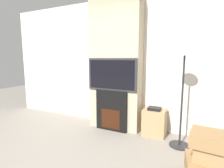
% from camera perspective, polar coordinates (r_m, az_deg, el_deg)
% --- Properties ---
extents(wall_back, '(6.00, 0.06, 2.70)m').
position_cam_1_polar(wall_back, '(3.80, 2.53, 6.69)').
color(wall_back, silver).
rests_on(wall_back, ground_plane).
extents(chimney_breast, '(1.06, 0.35, 2.70)m').
position_cam_1_polar(chimney_breast, '(3.61, 1.22, 6.61)').
color(chimney_breast, '#BCAD8E').
rests_on(chimney_breast, ground_plane).
extents(fireplace, '(0.66, 0.15, 0.83)m').
position_cam_1_polar(fireplace, '(3.60, -0.01, -8.60)').
color(fireplace, black).
rests_on(fireplace, ground_plane).
extents(television, '(1.04, 0.07, 0.64)m').
position_cam_1_polar(television, '(3.46, -0.02, 3.15)').
color(television, '#2D2D33').
rests_on(television, fireplace).
extents(floor_lamp, '(0.33, 0.33, 1.61)m').
position_cam_1_polar(floor_lamp, '(3.00, 22.19, 0.72)').
color(floor_lamp, '#262628').
rests_on(floor_lamp, ground_plane).
extents(box_stack, '(0.56, 0.51, 0.58)m').
position_cam_1_polar(box_stack, '(2.59, 29.18, -20.05)').
color(box_stack, '#A37A4C').
rests_on(box_stack, ground_plane).
extents(media_stand, '(0.42, 0.34, 0.56)m').
position_cam_1_polar(media_stand, '(3.49, 13.67, -11.95)').
color(media_stand, tan).
rests_on(media_stand, ground_plane).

